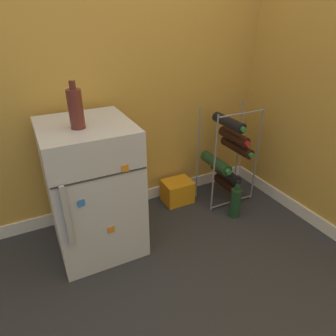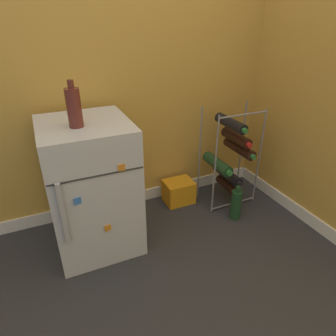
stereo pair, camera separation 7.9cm
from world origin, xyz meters
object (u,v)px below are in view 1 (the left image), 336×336
at_px(mini_fridge, 93,188).
at_px(fridge_top_bottle, 76,108).
at_px(wine_rack, 228,155).
at_px(soda_box, 177,191).
at_px(loose_bottle_floor, 235,202).

distance_m(mini_fridge, fridge_top_bottle, 0.50).
distance_m(wine_rack, fridge_top_bottle, 1.19).
xyz_separation_m(soda_box, loose_bottle_floor, (0.28, -0.35, 0.03)).
distance_m(wine_rack, loose_bottle_floor, 0.36).
height_order(fridge_top_bottle, loose_bottle_floor, fridge_top_bottle).
height_order(wine_rack, soda_box, wine_rack).
bearing_deg(loose_bottle_floor, mini_fridge, 169.93).
relative_size(fridge_top_bottle, loose_bottle_floor, 0.91).
xyz_separation_m(wine_rack, loose_bottle_floor, (-0.08, -0.23, -0.26)).
xyz_separation_m(wine_rack, soda_box, (-0.35, 0.12, -0.29)).
height_order(soda_box, fridge_top_bottle, fridge_top_bottle).
height_order(wine_rack, fridge_top_bottle, fridge_top_bottle).
xyz_separation_m(mini_fridge, loose_bottle_floor, (0.94, -0.17, -0.28)).
distance_m(soda_box, loose_bottle_floor, 0.45).
relative_size(wine_rack, fridge_top_bottle, 3.14).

